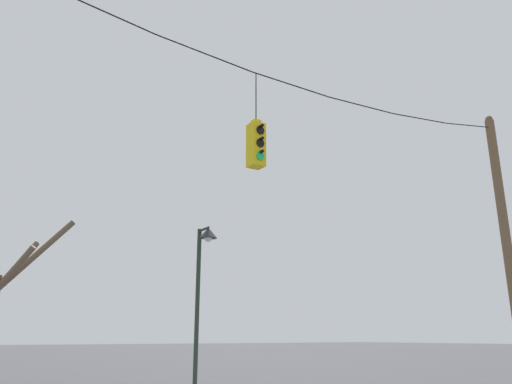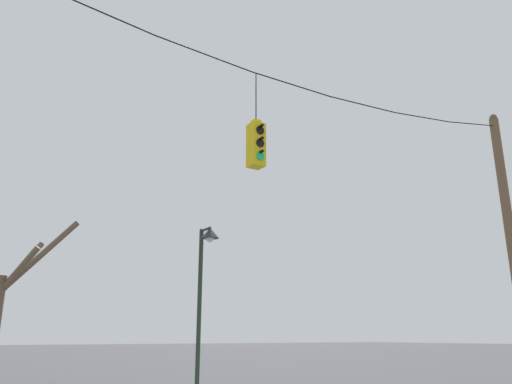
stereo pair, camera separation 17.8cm
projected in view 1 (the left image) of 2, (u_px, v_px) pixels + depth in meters
utility_pole_right at (506, 243)px, 16.16m from camera, size 0.30×0.30×8.97m
span_wire at (292, 75)px, 12.68m from camera, size 17.14×0.03×0.89m
traffic_light_over_intersection at (256, 145)px, 11.51m from camera, size 0.34×0.58×2.39m
street_lamp at (203, 266)px, 13.67m from camera, size 0.49×0.85×4.51m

